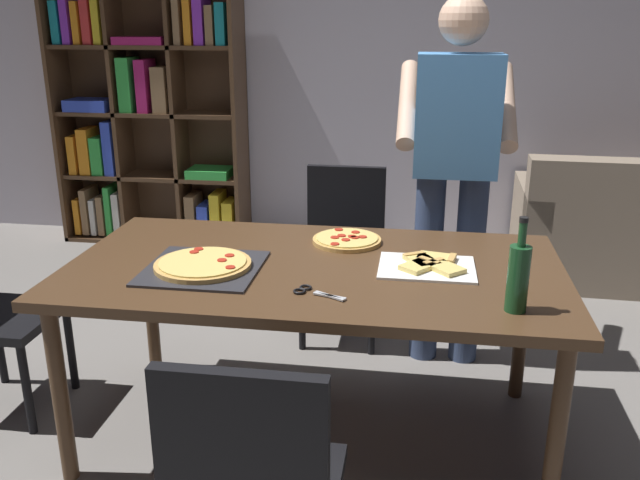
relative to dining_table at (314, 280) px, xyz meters
name	(u,v)px	position (x,y,z in m)	size (l,w,h in m)	color
ground_plane	(315,432)	(0.00, 0.00, -0.69)	(12.00, 12.00, 0.00)	gray
back_wall	(371,54)	(0.00, 2.60, 0.71)	(6.40, 0.10, 2.80)	#BCB7C6
dining_table	(314,280)	(0.00, 0.00, 0.00)	(1.89, 1.01, 0.75)	#4C331E
chair_far_side	(344,242)	(0.00, 0.99, -0.17)	(0.42, 0.42, 0.90)	black
bookshelf	(148,116)	(-1.63, 2.38, 0.27)	(1.40, 0.35, 1.95)	#513823
person_serving_pizza	(454,164)	(0.54, 0.77, 0.31)	(0.55, 0.54, 1.75)	#38476B
pepperoni_pizza_on_tray	(203,266)	(-0.41, -0.11, 0.08)	(0.42, 0.42, 0.04)	#2D2D33
pizza_slices_on_towel	(429,265)	(0.44, 0.03, 0.08)	(0.36, 0.28, 0.03)	white
wine_bottle	(518,276)	(0.71, -0.32, 0.18)	(0.07, 0.07, 0.32)	#194723
kitchen_scissors	(312,292)	(0.04, -0.28, 0.07)	(0.20, 0.13, 0.01)	silver
second_pizza_plain	(347,240)	(0.09, 0.28, 0.08)	(0.29, 0.29, 0.03)	tan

